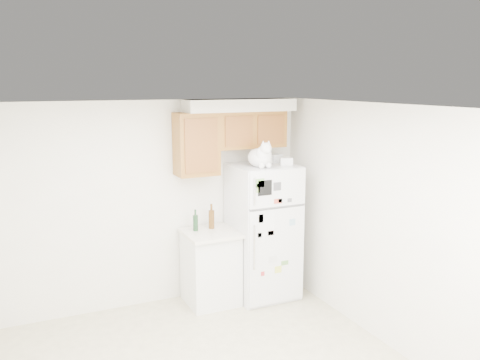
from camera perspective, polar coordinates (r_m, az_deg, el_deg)
room_shell at (r=4.56m, az=-2.59°, el=-2.16°), size 3.84×4.04×2.52m
refrigerator at (r=6.45m, az=2.63°, el=-5.78°), size 0.76×0.78×1.70m
base_counter at (r=6.36m, az=-3.32°, el=-9.70°), size 0.64×0.64×0.92m
cat at (r=6.08m, az=2.39°, el=2.64°), size 0.33×0.48×0.34m
storage_box_back at (r=6.49m, az=3.90°, el=2.47°), size 0.22×0.19×0.10m
storage_box_front at (r=6.28m, az=5.21°, el=2.11°), size 0.18×0.16×0.09m
bottle_green at (r=6.21m, az=-5.03°, el=-4.52°), size 0.06×0.06×0.27m
bottle_amber at (r=6.29m, az=-3.22°, el=-4.08°), size 0.07×0.07×0.31m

